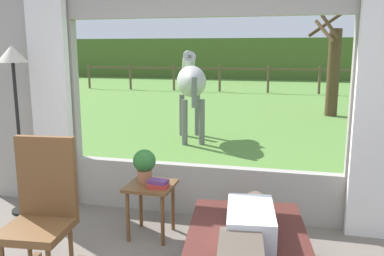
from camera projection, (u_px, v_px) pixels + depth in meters
The scene contains 14 objects.
back_wall_with_window at pixel (202, 101), 4.22m from camera, with size 5.20×0.12×2.55m.
curtain_panel_left at pixel (51, 102), 4.49m from camera, with size 0.44×0.10×2.40m, color silver.
curtain_panel_right at pixel (379, 114), 3.70m from camera, with size 0.44×0.10×2.40m, color silver.
outdoor_pasture_lawn at pixel (265, 98), 14.85m from camera, with size 36.00×21.68×0.02m, color #568438.
distant_hill_ridge at pixel (276, 59), 24.00m from camera, with size 36.00×2.00×2.40m, color #486229.
reclining_person at pixel (247, 235), 2.79m from camera, with size 0.41×1.44×0.22m.
rocking_chair at pixel (42, 211), 3.14m from camera, with size 0.52×0.72×1.12m.
side_table at pixel (151, 194), 3.86m from camera, with size 0.44×0.44×0.52m.
potted_plant at pixel (144, 164), 3.88m from camera, with size 0.22×0.22×0.32m.
book_stack at pixel (158, 184), 3.76m from camera, with size 0.20×0.16×0.07m.
floor_lamp_left at pixel (14, 79), 4.23m from camera, with size 0.32×0.32×1.83m.
horse at pixel (191, 82), 7.86m from camera, with size 0.93×1.81×1.73m.
pasture_tree at pixel (334, 67), 10.60m from camera, with size 1.32×1.22×2.89m.
pasture_fence_line at pixel (268, 75), 16.39m from camera, with size 16.10×0.10×1.10m.
Camera 1 is at (0.89, -1.84, 1.79)m, focal length 37.77 mm.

